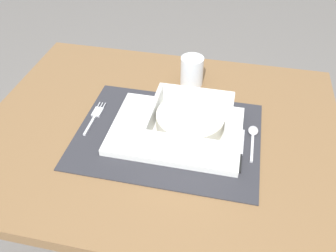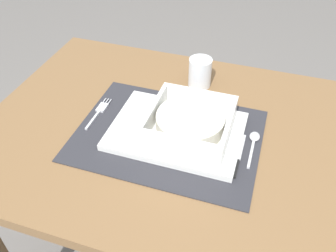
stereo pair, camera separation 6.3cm
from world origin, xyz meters
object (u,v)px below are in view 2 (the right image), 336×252
at_px(fork, 100,111).
at_px(butter_knife, 238,158).
at_px(porridge_bowl, 190,124).
at_px(dining_table, 161,159).
at_px(spoon, 254,140).
at_px(drinking_glass, 200,74).

height_order(fork, butter_knife, butter_knife).
relative_size(porridge_bowl, fork, 1.45).
relative_size(dining_table, butter_knife, 6.35).
height_order(spoon, butter_knife, spoon).
height_order(butter_knife, drinking_glass, drinking_glass).
distance_m(butter_knife, drinking_glass, 0.30).
height_order(dining_table, drinking_glass, drinking_glass).
xyz_separation_m(porridge_bowl, drinking_glass, (-0.03, 0.22, -0.01)).
distance_m(porridge_bowl, butter_knife, 0.13).
bearing_deg(dining_table, fork, 178.98).
bearing_deg(porridge_bowl, butter_knife, -16.71).
height_order(dining_table, porridge_bowl, porridge_bowl).
distance_m(fork, spoon, 0.39).
relative_size(porridge_bowl, drinking_glass, 2.27).
relative_size(butter_knife, drinking_glass, 1.69).
bearing_deg(spoon, drinking_glass, 130.59).
bearing_deg(dining_table, porridge_bowl, -11.38).
xyz_separation_m(dining_table, fork, (-0.17, 0.00, 0.12)).
bearing_deg(fork, dining_table, -0.56).
height_order(spoon, drinking_glass, drinking_glass).
distance_m(spoon, butter_knife, 0.07).
xyz_separation_m(spoon, butter_knife, (-0.03, -0.07, -0.00)).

